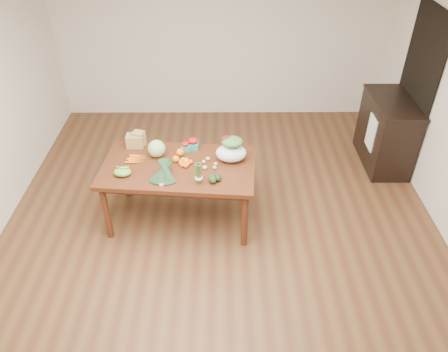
{
  "coord_description": "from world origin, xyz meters",
  "views": [
    {
      "loc": [
        0.02,
        -3.49,
        3.47
      ],
      "look_at": [
        0.04,
        0.0,
        0.89
      ],
      "focal_mm": 35.0,
      "sensor_mm": 36.0,
      "label": 1
    }
  ],
  "objects_px": {
    "cabinet": "(386,132)",
    "mandarin_cluster": "(185,162)",
    "dining_table": "(180,192)",
    "asparagus_bundle": "(198,173)",
    "kale_bunch": "(163,174)",
    "salad_bag": "(231,150)",
    "paper_bag": "(135,140)",
    "cabbage": "(157,149)"
  },
  "relations": [
    {
      "from": "cabinet",
      "to": "mandarin_cluster",
      "type": "bearing_deg",
      "value": -156.23
    },
    {
      "from": "dining_table",
      "to": "asparagus_bundle",
      "type": "relative_size",
      "value": 6.62
    },
    {
      "from": "kale_bunch",
      "to": "salad_bag",
      "type": "bearing_deg",
      "value": 31.84
    },
    {
      "from": "salad_bag",
      "to": "paper_bag",
      "type": "bearing_deg",
      "value": 165.2
    },
    {
      "from": "cabinet",
      "to": "paper_bag",
      "type": "height_order",
      "value": "cabinet"
    },
    {
      "from": "dining_table",
      "to": "salad_bag",
      "type": "xyz_separation_m",
      "value": [
        0.57,
        0.1,
        0.51
      ]
    },
    {
      "from": "mandarin_cluster",
      "to": "salad_bag",
      "type": "distance_m",
      "value": 0.52
    },
    {
      "from": "paper_bag",
      "to": "asparagus_bundle",
      "type": "distance_m",
      "value": 1.04
    },
    {
      "from": "dining_table",
      "to": "kale_bunch",
      "type": "bearing_deg",
      "value": -112.19
    },
    {
      "from": "mandarin_cluster",
      "to": "asparagus_bundle",
      "type": "xyz_separation_m",
      "value": [
        0.17,
        -0.32,
        0.08
      ]
    },
    {
      "from": "cabinet",
      "to": "salad_bag",
      "type": "distance_m",
      "value": 2.39
    },
    {
      "from": "kale_bunch",
      "to": "cabbage",
      "type": "bearing_deg",
      "value": 109.59
    },
    {
      "from": "kale_bunch",
      "to": "paper_bag",
      "type": "bearing_deg",
      "value": 125.93
    },
    {
      "from": "cabinet",
      "to": "salad_bag",
      "type": "xyz_separation_m",
      "value": [
        -2.1,
        -1.06,
        0.41
      ]
    },
    {
      "from": "asparagus_bundle",
      "to": "kale_bunch",
      "type": "bearing_deg",
      "value": 176.3
    },
    {
      "from": "cabbage",
      "to": "asparagus_bundle",
      "type": "bearing_deg",
      "value": -45.85
    },
    {
      "from": "asparagus_bundle",
      "to": "dining_table",
      "type": "bearing_deg",
      "value": 131.92
    },
    {
      "from": "kale_bunch",
      "to": "salad_bag",
      "type": "height_order",
      "value": "salad_bag"
    },
    {
      "from": "cabbage",
      "to": "salad_bag",
      "type": "distance_m",
      "value": 0.83
    },
    {
      "from": "cabbage",
      "to": "salad_bag",
      "type": "relative_size",
      "value": 0.58
    },
    {
      "from": "mandarin_cluster",
      "to": "salad_bag",
      "type": "height_order",
      "value": "salad_bag"
    },
    {
      "from": "cabinet",
      "to": "asparagus_bundle",
      "type": "bearing_deg",
      "value": -148.89
    },
    {
      "from": "dining_table",
      "to": "salad_bag",
      "type": "height_order",
      "value": "salad_bag"
    },
    {
      "from": "paper_bag",
      "to": "asparagus_bundle",
      "type": "height_order",
      "value": "asparagus_bundle"
    },
    {
      "from": "dining_table",
      "to": "kale_bunch",
      "type": "relative_size",
      "value": 4.14
    },
    {
      "from": "dining_table",
      "to": "kale_bunch",
      "type": "distance_m",
      "value": 0.54
    },
    {
      "from": "kale_bunch",
      "to": "asparagus_bundle",
      "type": "height_order",
      "value": "asparagus_bundle"
    },
    {
      "from": "kale_bunch",
      "to": "asparagus_bundle",
      "type": "xyz_separation_m",
      "value": [
        0.37,
        -0.06,
        0.05
      ]
    },
    {
      "from": "asparagus_bundle",
      "to": "salad_bag",
      "type": "height_order",
      "value": "salad_bag"
    },
    {
      "from": "cabbage",
      "to": "kale_bunch",
      "type": "height_order",
      "value": "cabbage"
    },
    {
      "from": "asparagus_bundle",
      "to": "salad_bag",
      "type": "distance_m",
      "value": 0.54
    },
    {
      "from": "cabbage",
      "to": "kale_bunch",
      "type": "bearing_deg",
      "value": -75.37
    },
    {
      "from": "dining_table",
      "to": "cabbage",
      "type": "relative_size",
      "value": 8.43
    },
    {
      "from": "paper_bag",
      "to": "salad_bag",
      "type": "height_order",
      "value": "salad_bag"
    },
    {
      "from": "asparagus_bundle",
      "to": "cabbage",
      "type": "bearing_deg",
      "value": 139.1
    },
    {
      "from": "dining_table",
      "to": "cabinet",
      "type": "height_order",
      "value": "cabinet"
    },
    {
      "from": "mandarin_cluster",
      "to": "kale_bunch",
      "type": "height_order",
      "value": "kale_bunch"
    },
    {
      "from": "cabbage",
      "to": "cabinet",
      "type": "bearing_deg",
      "value": 18.39
    },
    {
      "from": "salad_bag",
      "to": "mandarin_cluster",
      "type": "bearing_deg",
      "value": -169.85
    },
    {
      "from": "paper_bag",
      "to": "salad_bag",
      "type": "xyz_separation_m",
      "value": [
        1.1,
        -0.29,
        0.04
      ]
    },
    {
      "from": "dining_table",
      "to": "mandarin_cluster",
      "type": "height_order",
      "value": "mandarin_cluster"
    },
    {
      "from": "cabinet",
      "to": "cabbage",
      "type": "distance_m",
      "value": 3.11
    }
  ]
}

